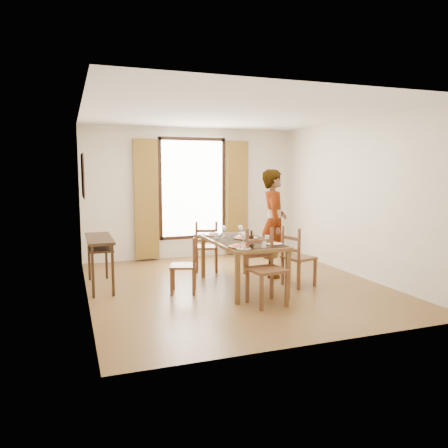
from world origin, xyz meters
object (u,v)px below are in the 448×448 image
object	(u,v)px
console_table	(99,245)
pasta_platter	(246,236)
dining_table	(242,244)
man	(274,223)

from	to	relation	value
console_table	pasta_platter	xyz separation A→B (m)	(2.19, -0.66, 0.12)
dining_table	console_table	bearing A→B (deg)	160.79
dining_table	man	bearing A→B (deg)	32.76
man	pasta_platter	distance (m)	0.85
dining_table	man	distance (m)	0.99
console_table	dining_table	xyz separation A→B (m)	(2.09, -0.73, 0.00)
console_table	man	size ratio (longest dim) A/B	0.65
man	pasta_platter	xyz separation A→B (m)	(-0.71, -0.46, -0.12)
dining_table	pasta_platter	size ratio (longest dim) A/B	4.33
man	dining_table	bearing A→B (deg)	147.07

